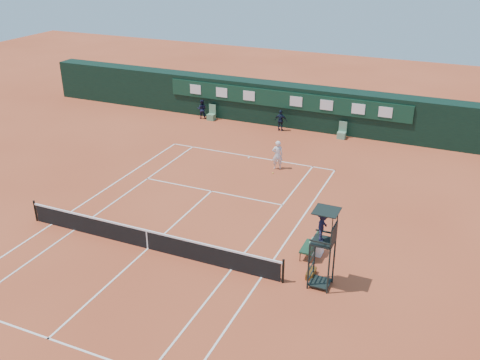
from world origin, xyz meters
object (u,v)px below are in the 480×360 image
at_px(tennis_net, 147,239).
at_px(cooler, 317,247).
at_px(player_bench, 312,245).
at_px(umpire_chair, 323,232).
at_px(player, 277,155).

distance_m(tennis_net, cooler, 7.51).
height_order(tennis_net, player_bench, same).
height_order(tennis_net, umpire_chair, umpire_chair).
xyz_separation_m(tennis_net, player_bench, (6.89, 2.33, 0.09)).
bearing_deg(umpire_chair, tennis_net, -176.88).
distance_m(tennis_net, umpire_chair, 8.07).
distance_m(tennis_net, player, 11.00).
distance_m(cooler, player, 9.46).
xyz_separation_m(player_bench, player, (-4.65, 8.44, 0.29)).
xyz_separation_m(tennis_net, player, (2.23, 10.76, 0.38)).
bearing_deg(cooler, umpire_chair, -70.51).
bearing_deg(tennis_net, player_bench, 18.66).
bearing_deg(player_bench, umpire_chair, -63.94).
distance_m(tennis_net, player_bench, 7.27).
xyz_separation_m(tennis_net, umpire_chair, (7.82, 0.43, 1.95)).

